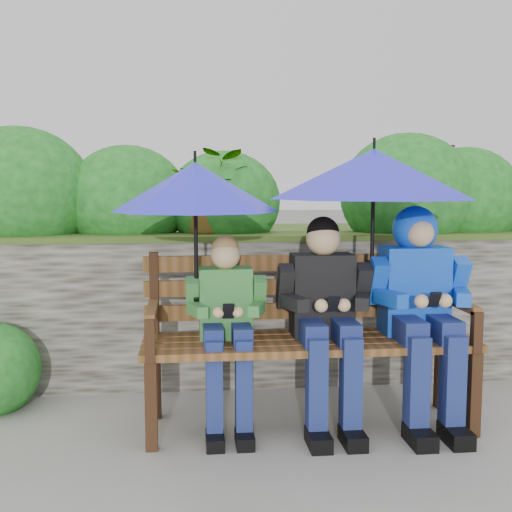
{
  "coord_description": "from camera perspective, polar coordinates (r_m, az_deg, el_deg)",
  "views": [
    {
      "loc": [
        -0.39,
        -3.6,
        1.37
      ],
      "look_at": [
        0.0,
        0.1,
        0.95
      ],
      "focal_mm": 45.0,
      "sensor_mm": 36.0,
      "label": 1
    }
  ],
  "objects": [
    {
      "name": "ground",
      "position": [
        3.87,
        0.16,
        -14.3
      ],
      "size": [
        60.0,
        60.0,
        0.0
      ],
      "primitive_type": "plane",
      "color": "gray",
      "rests_on": "ground"
    },
    {
      "name": "garden_backdrop",
      "position": [
        5.23,
        -1.69,
        -1.28
      ],
      "size": [
        8.0,
        2.89,
        1.91
      ],
      "color": "#39362C",
      "rests_on": "ground"
    },
    {
      "name": "park_bench",
      "position": [
        3.69,
        4.51,
        -6.31
      ],
      "size": [
        1.85,
        0.54,
        0.98
      ],
      "color": "#311D10",
      "rests_on": "ground"
    },
    {
      "name": "boy_left",
      "position": [
        3.54,
        -2.63,
        -5.71
      ],
      "size": [
        0.44,
        0.51,
        1.08
      ],
      "color": "#397C33",
      "rests_on": "ground"
    },
    {
      "name": "boy_middle",
      "position": [
        3.6,
        6.21,
        -4.84
      ],
      "size": [
        0.52,
        0.6,
        1.19
      ],
      "color": "black",
      "rests_on": "ground"
    },
    {
      "name": "boy_right",
      "position": [
        3.74,
        14.36,
        -3.46
      ],
      "size": [
        0.56,
        0.68,
        1.24
      ],
      "color": "#002BBC",
      "rests_on": "ground"
    },
    {
      "name": "umbrella_left",
      "position": [
        3.49,
        -5.42,
        6.12
      ],
      "size": [
        0.9,
        0.9,
        0.82
      ],
      "color": "#2524E7",
      "rests_on": "ground"
    },
    {
      "name": "umbrella_right",
      "position": [
        3.65,
        10.42,
        7.18
      ],
      "size": [
        1.17,
        1.17,
        0.88
      ],
      "color": "#2524E7",
      "rests_on": "ground"
    }
  ]
}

